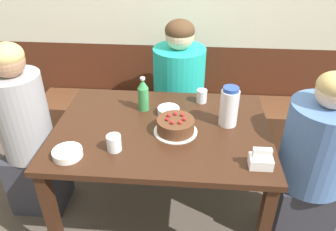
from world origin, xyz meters
The scene contains 14 objects.
ground_plane centered at (0.00, 0.00, 0.00)m, with size 12.00×12.00×0.00m, color #4C4238.
bench_seat centered at (0.00, 0.83, 0.22)m, with size 2.24×0.38×0.45m.
dining_table centered at (0.00, 0.00, 0.65)m, with size 1.22×0.86×0.75m.
birthday_cake centered at (0.08, -0.04, 0.79)m, with size 0.24×0.24×0.10m.
water_pitcher centered at (0.38, 0.07, 0.87)m, with size 0.10×0.10×0.24m.
soju_bottle centered at (-0.13, 0.19, 0.86)m, with size 0.07×0.07×0.22m.
napkin_holder centered at (0.50, -0.30, 0.79)m, with size 0.11×0.08×0.11m.
bowl_soup_white centered at (-0.44, -0.30, 0.77)m, with size 0.15×0.15×0.04m.
bowl_rice_small centered at (0.03, 0.16, 0.77)m, with size 0.13×0.13×0.04m.
glass_water_tall centered at (-0.22, -0.22, 0.80)m, with size 0.08×0.08×0.09m.
glass_tumbler_short centered at (0.23, 0.31, 0.80)m, with size 0.07×0.07×0.09m.
person_teal_shirt centered at (0.87, -0.03, 0.57)m, with size 0.38×0.38×1.14m.
person_pale_blue_shirt centered at (-0.87, 0.09, 0.57)m, with size 0.34×0.32×1.20m.
person_grey_tee centered at (0.06, 0.69, 0.59)m, with size 0.38×0.38×1.18m.
Camera 1 is at (0.16, -1.54, 1.79)m, focal length 35.00 mm.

